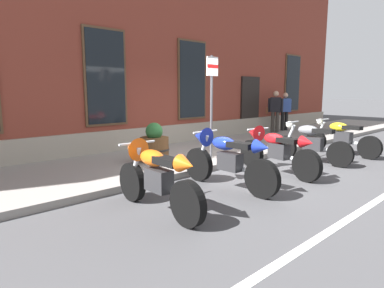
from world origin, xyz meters
name	(u,v)px	position (x,y,z in m)	size (l,w,h in m)	color
ground_plane	(235,166)	(0.00, 0.00, 0.00)	(140.00, 140.00, 0.00)	#424244
sidewalk	(190,154)	(0.00, 1.56, 0.06)	(27.82, 3.13, 0.13)	gray
lane_stripe	(384,196)	(0.00, -3.20, 0.00)	(27.82, 0.12, 0.01)	silver
brick_pub_facade	(87,36)	(0.00, 7.10, 3.78)	(21.82, 8.04, 7.57)	brown
motorcycle_orange_sport	(154,173)	(-3.20, -1.09, 0.57)	(0.62, 2.01, 1.04)	black
motorcycle_blue_sport	(224,157)	(-1.53, -1.00, 0.58)	(0.62, 2.15, 1.07)	black
motorcycle_red_sport	(274,148)	(0.08, -1.00, 0.54)	(0.69, 2.16, 0.99)	black
motorcycle_grey_naked	(311,143)	(1.64, -1.03, 0.49)	(0.62, 2.01, 0.99)	black
motorcycle_yellow_naked	(341,138)	(3.22, -1.10, 0.48)	(0.62, 2.15, 0.96)	black
pedestrian_dark_jacket	(275,109)	(5.47, 2.46, 1.04)	(0.42, 0.61, 1.63)	#38332D
pedestrian_blue_top	(285,110)	(6.31, 2.54, 0.99)	(0.63, 0.37, 1.56)	black
parking_sign	(212,93)	(-0.20, 0.58, 1.71)	(0.36, 0.07, 2.44)	#4C4C51
barrel_planter	(154,146)	(-1.40, 1.27, 0.49)	(0.70, 0.70, 0.90)	brown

